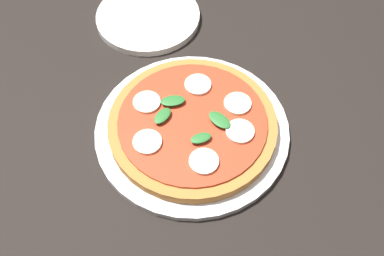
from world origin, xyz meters
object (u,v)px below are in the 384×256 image
(plate_white, at_px, (148,17))
(serving_tray, at_px, (192,129))
(dining_table, at_px, (149,171))
(pizza, at_px, (193,124))

(plate_white, bearing_deg, serving_tray, -97.37)
(dining_table, bearing_deg, plate_white, 66.90)
(dining_table, bearing_deg, serving_tray, -5.67)
(dining_table, xyz_separation_m, pizza, (0.08, -0.01, 0.11))
(pizza, relative_size, plate_white, 1.32)
(dining_table, bearing_deg, pizza, -6.30)
(dining_table, relative_size, pizza, 4.67)
(dining_table, relative_size, serving_tray, 4.01)
(plate_white, bearing_deg, pizza, -97.23)
(serving_tray, xyz_separation_m, plate_white, (0.04, 0.29, 0.00))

